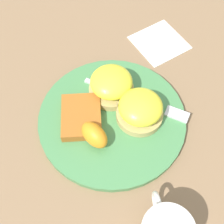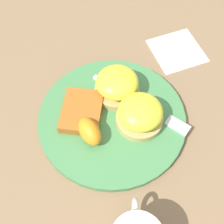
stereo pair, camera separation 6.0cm
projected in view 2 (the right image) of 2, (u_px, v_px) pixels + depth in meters
The scene contains 8 objects.
ground_plane at pixel (112, 121), 0.63m from camera, with size 1.10×1.10×0.00m, color #846647.
plate at pixel (112, 119), 0.62m from camera, with size 0.29×0.29×0.01m, color #47844C.
sandwich_benedict_left at pixel (140, 114), 0.59m from camera, with size 0.09×0.09×0.06m.
sandwich_benedict_right at pixel (117, 85), 0.62m from camera, with size 0.09×0.09×0.06m.
hashbrown_patty at pixel (82, 111), 0.61m from camera, with size 0.10×0.08×0.02m, color #A65C20.
orange_wedge at pixel (90, 131), 0.57m from camera, with size 0.06×0.04×0.04m, color orange.
fork at pixel (145, 107), 0.63m from camera, with size 0.15×0.19×0.00m.
napkin at pixel (177, 51), 0.72m from camera, with size 0.11×0.11×0.00m, color white.
Camera 2 is at (-0.31, -0.00, 0.55)m, focal length 50.00 mm.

